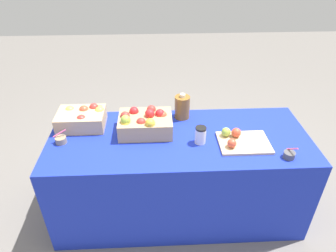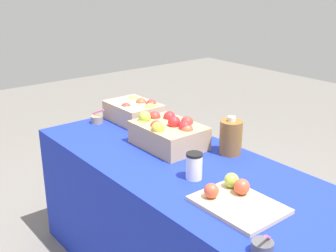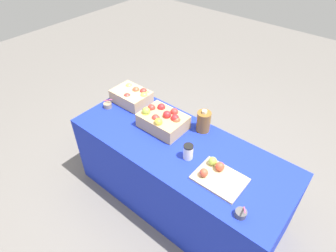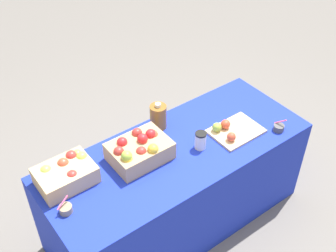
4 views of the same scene
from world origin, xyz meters
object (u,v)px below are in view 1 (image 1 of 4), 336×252
object	(u,v)px
apple_crate_middle	(145,123)
cutting_board_front	(240,140)
cider_jug	(182,107)
sample_bowl_near	(61,140)
coffee_cup	(200,135)
sample_bowl_mid	(289,155)
apple_crate_left	(83,118)

from	to	relation	value
apple_crate_middle	cutting_board_front	size ratio (longest dim) A/B	1.09
apple_crate_middle	cider_jug	bearing A→B (deg)	33.29
sample_bowl_near	cider_jug	world-z (taller)	cider_jug
cider_jug	coffee_cup	distance (m)	0.36
sample_bowl_mid	coffee_cup	world-z (taller)	coffee_cup
apple_crate_left	cider_jug	distance (m)	0.77
sample_bowl_mid	sample_bowl_near	bearing A→B (deg)	171.13
apple_crate_middle	cider_jug	xyz separation A→B (m)	(0.29, 0.19, 0.02)
sample_bowl_near	sample_bowl_mid	distance (m)	1.56
cutting_board_front	sample_bowl_near	distance (m)	1.26
cutting_board_front	apple_crate_left	bearing A→B (deg)	166.13
sample_bowl_near	coffee_cup	size ratio (longest dim) A/B	0.74
apple_crate_left	cutting_board_front	size ratio (longest dim) A/B	0.99
apple_crate_middle	coffee_cup	distance (m)	0.42
sample_bowl_near	sample_bowl_mid	xyz separation A→B (m)	(1.54, -0.24, -0.00)
apple_crate_left	cutting_board_front	distance (m)	1.17
apple_crate_left	sample_bowl_near	bearing A→B (deg)	-118.70
sample_bowl_mid	coffee_cup	distance (m)	0.60
cider_jug	sample_bowl_mid	bearing A→B (deg)	-39.43
apple_crate_middle	sample_bowl_near	world-z (taller)	apple_crate_middle
apple_crate_left	sample_bowl_near	size ratio (longest dim) A/B	3.70
cutting_board_front	cider_jug	world-z (taller)	cider_jug
sample_bowl_mid	coffee_cup	xyz separation A→B (m)	(-0.56, 0.20, 0.04)
cutting_board_front	sample_bowl_mid	xyz separation A→B (m)	(0.29, -0.18, 0.00)
apple_crate_left	coffee_cup	size ratio (longest dim) A/B	2.75
cutting_board_front	coffee_cup	world-z (taller)	coffee_cup
cutting_board_front	sample_bowl_near	world-z (taller)	sample_bowl_near
apple_crate_middle	coffee_cup	bearing A→B (deg)	-22.01
cider_jug	sample_bowl_near	bearing A→B (deg)	-161.04
apple_crate_left	cider_jug	size ratio (longest dim) A/B	1.70
apple_crate_middle	sample_bowl_mid	size ratio (longest dim) A/B	3.92
sample_bowl_near	cider_jug	distance (m)	0.94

